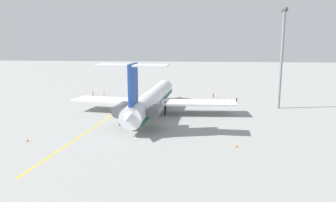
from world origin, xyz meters
The scene contains 11 objects.
ground centered at (0.00, 0.00, 0.00)m, with size 380.66×380.66×0.00m, color gray.
main_jetliner centered at (5.83, 8.49, 3.76)m, with size 47.29×41.97×13.77m.
ground_crew_near_nose centered at (-19.22, 24.88, 1.10)m, with size 0.30×0.36×1.73m.
ground_crew_near_tail centered at (-10.40, 31.18, 1.11)m, with size 0.35×0.32×1.75m.
ground_crew_portside centered at (-19.28, -10.81, 1.08)m, with size 0.42×0.27×1.71m.
ground_crew_starboard centered at (-19.23, -14.51, 1.07)m, with size 0.40×0.27×1.69m.
safety_cone_nose centered at (28.78, -10.78, 0.28)m, with size 0.40×0.40×0.55m, color #EA590F.
safety_cone_wingtip centered at (28.47, 26.55, 0.28)m, with size 0.40×0.40×0.55m, color #EA590F.
safety_cone_tail centered at (-17.38, 30.24, 0.28)m, with size 0.40×0.40×0.55m, color #EA590F.
taxiway_centreline centered at (4.50, -0.68, 0.00)m, with size 79.47×0.36×0.01m, color gold.
light_mast centered at (-4.69, 41.59, 14.24)m, with size 4.00×0.70×26.05m.
Camera 1 is at (81.17, 19.67, 18.05)m, focal length 33.89 mm.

